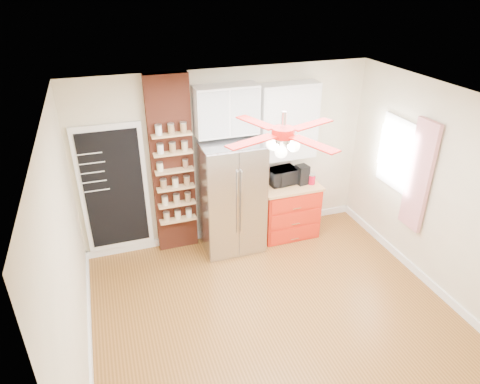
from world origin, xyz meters
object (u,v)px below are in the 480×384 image
object	(u,v)px
coffee_maker	(302,175)
pantry_jar_oats	(160,167)
red_cabinet	(288,209)
fridge	(231,197)
toaster_oven	(282,176)
canister_left	(312,179)
ceiling_fan	(283,133)

from	to	relation	value
coffee_maker	pantry_jar_oats	bearing A→B (deg)	167.32
red_cabinet	coffee_maker	size ratio (longest dim) A/B	3.12
fridge	toaster_oven	size ratio (longest dim) A/B	3.87
fridge	pantry_jar_oats	size ratio (longest dim) A/B	15.00
canister_left	coffee_maker	bearing A→B (deg)	154.10
red_cabinet	toaster_oven	xyz separation A→B (m)	(-0.09, 0.07, 0.57)
canister_left	pantry_jar_oats	size ratio (longest dim) A/B	1.32
coffee_maker	pantry_jar_oats	distance (m)	2.21
fridge	pantry_jar_oats	xyz separation A→B (m)	(-1.00, 0.17, 0.56)
fridge	canister_left	bearing A→B (deg)	-1.86
ceiling_fan	toaster_oven	distance (m)	2.39
fridge	toaster_oven	xyz separation A→B (m)	(0.88, 0.12, 0.15)
fridge	pantry_jar_oats	world-z (taller)	fridge
red_cabinet	pantry_jar_oats	bearing A→B (deg)	176.47
pantry_jar_oats	toaster_oven	bearing A→B (deg)	-1.43
red_cabinet	toaster_oven	distance (m)	0.58
canister_left	pantry_jar_oats	bearing A→B (deg)	174.70
fridge	ceiling_fan	world-z (taller)	ceiling_fan
red_cabinet	canister_left	size ratio (longest dim) A/B	6.12
red_cabinet	canister_left	bearing A→B (deg)	-15.10
toaster_oven	pantry_jar_oats	distance (m)	1.92
toaster_oven	pantry_jar_oats	world-z (taller)	pantry_jar_oats
canister_left	red_cabinet	bearing A→B (deg)	164.90
ceiling_fan	canister_left	bearing A→B (deg)	51.47
coffee_maker	canister_left	world-z (taller)	coffee_maker
red_cabinet	coffee_maker	bearing A→B (deg)	-6.83
ceiling_fan	red_cabinet	bearing A→B (deg)	61.29
fridge	red_cabinet	world-z (taller)	fridge
toaster_oven	canister_left	distance (m)	0.47
fridge	toaster_oven	world-z (taller)	fridge
coffee_maker	pantry_jar_oats	size ratio (longest dim) A/B	2.59
fridge	coffee_maker	distance (m)	1.19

